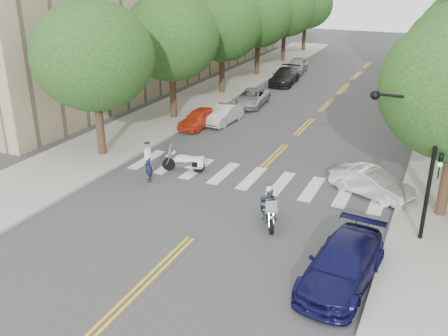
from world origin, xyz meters
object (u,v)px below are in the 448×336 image
Objects in this scene: officer_standing at (148,166)px; convertible at (371,183)px; sedan_blue at (342,264)px; motorcycle_police at (268,207)px; motorcycle_parked at (187,162)px.

convertible is (10.25, 2.88, -0.18)m from officer_standing.
sedan_blue is at bearing -155.10° from convertible.
convertible is (3.40, 4.56, -0.13)m from motorcycle_police.
sedan_blue is at bearing 22.74° from officer_standing.
motorcycle_parked is 11.37m from sedan_blue.
motorcycle_parked is 0.45× the size of sedan_blue.
motorcycle_police is at bearing 166.22° from convertible.
convertible is at bearing -99.06° from motorcycle_parked.
motorcycle_police is 0.40× the size of sedan_blue.
sedan_blue is (0.25, -7.44, 0.08)m from convertible.
sedan_blue reaches higher than convertible.
motorcycle_parked is 1.35× the size of officer_standing.
motorcycle_police is 6.74m from motorcycle_parked.
motorcycle_parked reaches higher than convertible.
officer_standing is (-6.85, 1.67, 0.05)m from motorcycle_police.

